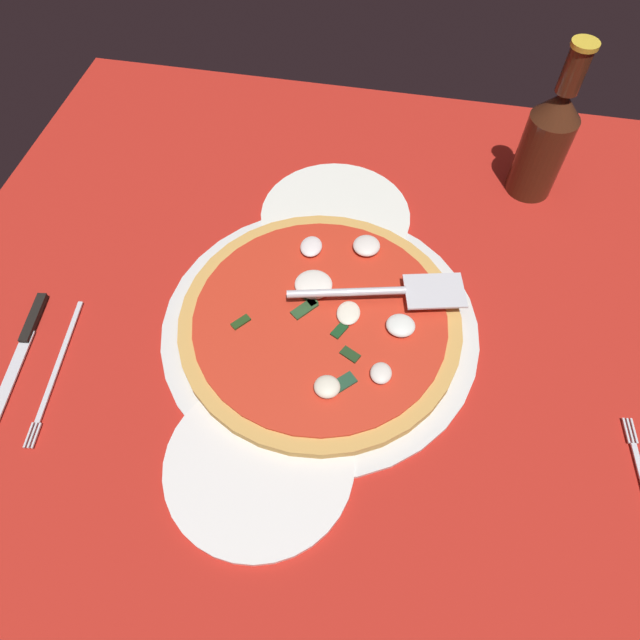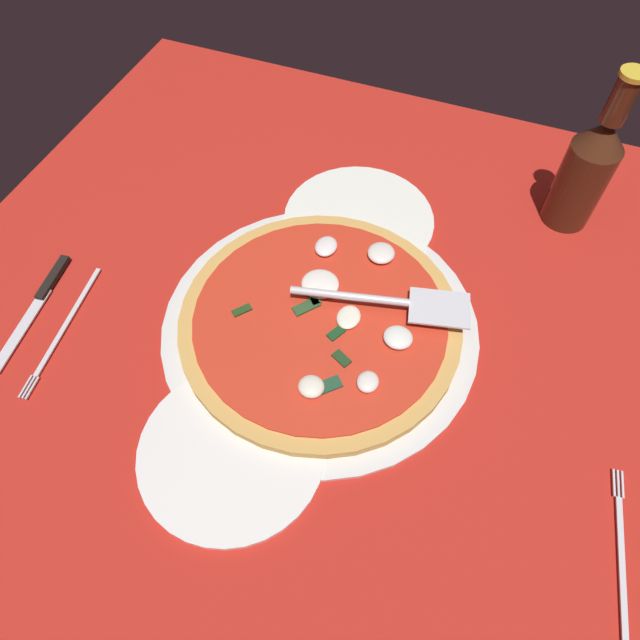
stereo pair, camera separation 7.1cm
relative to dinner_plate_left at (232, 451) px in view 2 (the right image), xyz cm
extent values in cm
cube|color=red|center=(16.90, -3.79, -1.00)|extent=(106.48, 106.48, 0.80)
cube|color=silver|center=(-15.87, 4.41, -0.55)|extent=(8.19, 8.19, 0.10)
cube|color=silver|center=(-7.67, -20.17, -0.55)|extent=(8.19, 8.19, 0.10)
cube|color=silver|center=(-7.67, -3.79, -0.55)|extent=(8.19, 8.19, 0.10)
cube|color=silver|center=(-7.67, 12.60, -0.55)|extent=(8.19, 8.19, 0.10)
cube|color=silver|center=(0.52, -28.36, -0.55)|extent=(8.19, 8.19, 0.10)
cube|color=silver|center=(0.52, -11.98, -0.55)|extent=(8.19, 8.19, 0.10)
cube|color=silver|center=(0.52, 4.41, -0.55)|extent=(8.19, 8.19, 0.10)
cube|color=silver|center=(0.52, 20.79, -0.55)|extent=(8.19, 8.19, 0.10)
cube|color=silver|center=(8.71, -36.55, -0.55)|extent=(8.19, 8.19, 0.10)
cube|color=silver|center=(8.71, -20.17, -0.55)|extent=(8.19, 8.19, 0.10)
cube|color=silver|center=(8.71, -3.79, -0.55)|extent=(8.19, 8.19, 0.10)
cube|color=silver|center=(8.71, 12.60, -0.55)|extent=(8.19, 8.19, 0.10)
cube|color=silver|center=(8.71, 28.98, -0.55)|extent=(8.19, 8.19, 0.10)
cube|color=silver|center=(16.90, -28.36, -0.55)|extent=(8.19, 8.19, 0.10)
cube|color=silver|center=(16.90, -11.98, -0.55)|extent=(8.19, 8.19, 0.10)
cube|color=silver|center=(16.90, 4.41, -0.55)|extent=(8.19, 8.19, 0.10)
cube|color=silver|center=(16.90, 20.79, -0.55)|extent=(8.19, 8.19, 0.10)
cube|color=silver|center=(16.90, 37.17, -0.55)|extent=(8.19, 8.19, 0.10)
cube|color=silver|center=(25.09, -36.55, -0.55)|extent=(8.19, 8.19, 0.10)
cube|color=silver|center=(25.09, -20.17, -0.55)|extent=(8.19, 8.19, 0.10)
cube|color=silver|center=(25.09, -3.79, -0.55)|extent=(8.19, 8.19, 0.10)
cube|color=silver|center=(25.09, 12.60, -0.55)|extent=(8.19, 8.19, 0.10)
cube|color=silver|center=(25.09, 28.98, -0.55)|extent=(8.19, 8.19, 0.10)
cube|color=silver|center=(25.09, 45.36, -0.55)|extent=(8.19, 8.19, 0.10)
cube|color=silver|center=(33.28, -28.36, -0.55)|extent=(8.19, 8.19, 0.10)
cube|color=silver|center=(33.28, -11.98, -0.55)|extent=(8.19, 8.19, 0.10)
cube|color=silver|center=(33.28, 4.41, -0.55)|extent=(8.19, 8.19, 0.10)
cube|color=silver|center=(33.28, 20.79, -0.55)|extent=(8.19, 8.19, 0.10)
cube|color=silver|center=(33.28, 37.17, -0.55)|extent=(8.19, 8.19, 0.10)
cube|color=silver|center=(41.47, -36.55, -0.55)|extent=(8.19, 8.19, 0.10)
cube|color=silver|center=(41.47, -20.17, -0.55)|extent=(8.19, 8.19, 0.10)
cube|color=silver|center=(41.47, -3.79, -0.55)|extent=(8.19, 8.19, 0.10)
cube|color=silver|center=(41.47, 12.60, -0.55)|extent=(8.19, 8.19, 0.10)
cube|color=silver|center=(41.47, 28.98, -0.55)|extent=(8.19, 8.19, 0.10)
cube|color=silver|center=(41.47, 45.36, -0.55)|extent=(8.19, 8.19, 0.10)
cube|color=silver|center=(49.66, -28.36, -0.55)|extent=(8.19, 8.19, 0.10)
cube|color=silver|center=(49.66, -11.98, -0.55)|extent=(8.19, 8.19, 0.10)
cube|color=silver|center=(49.66, 4.41, -0.55)|extent=(8.19, 8.19, 0.10)
cube|color=silver|center=(49.66, 20.79, -0.55)|extent=(8.19, 8.19, 0.10)
cube|color=silver|center=(49.66, 37.17, -0.55)|extent=(8.19, 8.19, 0.10)
cube|color=silver|center=(57.85, -36.55, -0.55)|extent=(8.19, 8.19, 0.10)
cube|color=silver|center=(57.85, -20.17, -0.55)|extent=(8.19, 8.19, 0.10)
cube|color=silver|center=(57.85, -3.79, -0.55)|extent=(8.19, 8.19, 0.10)
cube|color=silver|center=(57.85, 12.60, -0.55)|extent=(8.19, 8.19, 0.10)
cube|color=silver|center=(57.85, 28.98, -0.55)|extent=(8.19, 8.19, 0.10)
cube|color=silver|center=(57.85, 45.36, -0.55)|extent=(8.19, 8.19, 0.10)
cube|color=silver|center=(66.04, -28.36, -0.55)|extent=(8.19, 8.19, 0.10)
cube|color=silver|center=(66.04, -11.98, -0.55)|extent=(8.19, 8.19, 0.10)
cube|color=silver|center=(66.04, 4.41, -0.55)|extent=(8.19, 8.19, 0.10)
cube|color=silver|center=(66.04, 20.79, -0.55)|extent=(8.19, 8.19, 0.10)
cube|color=silver|center=(66.04, 37.17, -0.55)|extent=(8.19, 8.19, 0.10)
cylinder|color=silver|center=(19.01, -3.11, -0.09)|extent=(40.05, 40.05, 0.83)
cylinder|color=white|center=(0.00, 0.00, 0.00)|extent=(20.87, 20.87, 1.00)
cylinder|color=white|center=(38.29, -1.68, 0.00)|extent=(21.73, 21.73, 1.00)
cylinder|color=gold|center=(19.01, -3.11, 1.00)|extent=(35.45, 35.45, 1.35)
cylinder|color=red|center=(19.01, -3.11, 1.83)|extent=(31.77, 31.77, 0.30)
ellipsoid|color=white|center=(19.25, -13.08, 2.61)|extent=(3.37, 3.58, 1.26)
ellipsoid|color=white|center=(23.49, -1.39, 2.51)|extent=(4.73, 4.86, 1.06)
ellipsoid|color=white|center=(29.71, 0.17, 2.52)|extent=(3.61, 2.92, 1.07)
ellipsoid|color=white|center=(31.18, -7.14, 2.63)|extent=(3.72, 3.65, 1.30)
ellipsoid|color=white|center=(20.01, -6.51, 2.40)|extent=(3.62, 2.91, 0.85)
ellipsoid|color=#EDE9CF|center=(9.35, -5.78, 2.61)|extent=(2.95, 3.03, 1.27)
ellipsoid|color=white|center=(12.31, -11.58, 2.51)|extent=(2.86, 2.52, 1.07)
cube|color=#1D3A1B|center=(14.32, -7.65, 2.13)|extent=(2.14, 2.61, 0.30)
cube|color=#235027|center=(21.37, -1.37, 2.13)|extent=(2.35, 2.37, 0.30)
cube|color=#264B27|center=(19.78, -0.98, 2.13)|extent=(3.64, 3.33, 0.30)
cube|color=#1F462E|center=(10.45, -7.47, 2.13)|extent=(3.25, 3.26, 0.30)
cube|color=#15411D|center=(17.42, -5.82, 2.13)|extent=(2.53, 2.07, 0.30)
cube|color=#204018|center=(16.35, 6.35, 2.13)|extent=(2.54, 2.34, 0.30)
cube|color=silver|center=(24.66, -16.65, 3.43)|extent=(6.92, 8.49, 0.30)
cylinder|color=silver|center=(22.10, -5.83, 3.78)|extent=(4.38, 14.61, 1.00)
cube|color=silver|center=(1.90, -41.43, 0.23)|extent=(16.45, 2.67, 0.25)
cube|color=silver|center=(11.63, -40.64, 0.23)|extent=(3.00, 0.59, 0.25)
cube|color=silver|center=(11.58, -40.20, 0.23)|extent=(3.00, 0.59, 0.25)
cube|color=silver|center=(11.52, -39.77, 0.23)|extent=(3.00, 0.59, 0.25)
cube|color=silver|center=(7.86, 29.68, -0.20)|extent=(18.85, 13.59, 0.60)
cube|color=silver|center=(8.19, 27.14, 0.23)|extent=(16.90, 2.83, 0.25)
cube|color=silver|center=(-1.76, 26.26, 0.23)|extent=(3.00, 0.61, 0.25)
cube|color=silver|center=(-1.70, 25.82, 0.23)|extent=(3.00, 0.61, 0.25)
cube|color=silver|center=(-1.65, 25.39, 0.23)|extent=(3.00, 0.61, 0.25)
cube|color=black|center=(12.97, 32.94, 0.50)|extent=(7.43, 2.16, 0.80)
cube|color=silver|center=(4.79, 31.85, 0.23)|extent=(12.90, 3.08, 0.25)
cylinder|color=#452212|center=(49.85, -29.36, 5.93)|extent=(6.71, 6.71, 12.86)
cone|color=#452212|center=(49.85, -29.36, 14.32)|extent=(6.71, 6.71, 3.93)
cylinder|color=#452212|center=(49.85, -29.36, 19.31)|extent=(2.96, 2.96, 6.04)
cylinder|color=gold|center=(49.85, -29.36, 22.63)|extent=(3.40, 3.40, 0.60)
camera|label=1|loc=(-19.67, -10.56, 60.07)|focal=31.70mm
camera|label=2|loc=(-17.72, -17.35, 60.07)|focal=31.70mm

